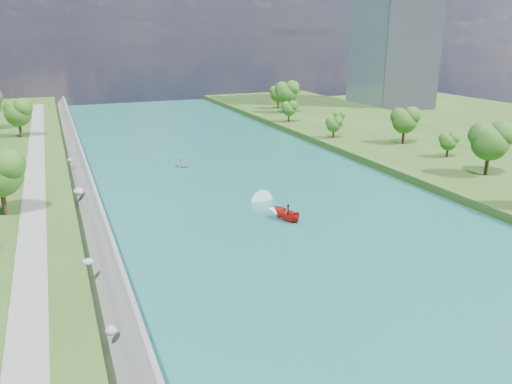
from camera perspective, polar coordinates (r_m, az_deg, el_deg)
name	(u,v)px	position (r m, az deg, el deg)	size (l,w,h in m)	color
ground	(310,238)	(64.73, 6.18, -5.25)	(260.00, 260.00, 0.00)	#2D5119
river_water	(252,193)	(81.69, -0.45, -0.16)	(55.00, 240.00, 0.10)	#1A6554
berm_east	(482,161)	(109.30, 24.45, 3.24)	(44.00, 240.00, 1.50)	#2D5119
riprap_bank	(86,205)	(75.07, -18.83, -1.38)	(4.42, 236.00, 4.14)	slate
riverside_path	(34,197)	(75.43, -24.03, -0.50)	(3.00, 200.00, 0.10)	gray
office_tower	(396,18)	(184.62, 15.68, 18.65)	(22.00, 22.00, 60.00)	gray
trees_east	(403,128)	(109.30, 16.47, 7.05)	(16.35, 143.39, 11.47)	#1F5215
motorboat	(283,212)	(70.89, 3.13, -2.31)	(3.60, 19.26, 2.08)	red
raft	(182,165)	(98.48, -8.49, 3.03)	(3.30, 3.45, 1.65)	#94969C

